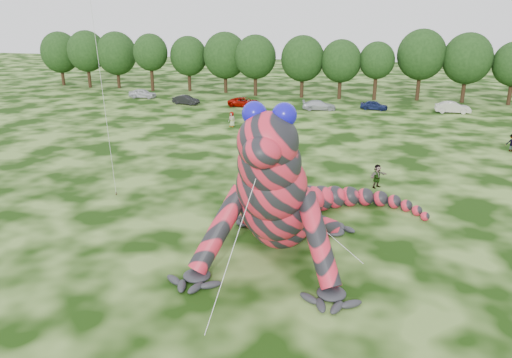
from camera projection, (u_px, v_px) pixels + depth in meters
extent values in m
plane|color=#16330A|center=(310.00, 293.00, 24.01)|extent=(240.00, 240.00, 0.00)
cylinder|color=silver|center=(100.00, 73.00, 31.63)|extent=(0.02, 0.02, 18.93)
cylinder|color=#382314|center=(116.00, 193.00, 36.79)|extent=(0.08, 0.08, 0.24)
imported|color=silver|center=(143.00, 93.00, 77.66)|extent=(4.28, 1.83, 1.44)
imported|color=black|center=(186.00, 100.00, 72.35)|extent=(4.16, 2.10, 1.31)
imported|color=#900902|center=(244.00, 102.00, 70.67)|extent=(4.74, 2.31, 1.30)
imported|color=#ABB0B5|center=(319.00, 105.00, 68.22)|extent=(4.82, 2.69, 1.32)
imported|color=#151F4C|center=(374.00, 105.00, 68.38)|extent=(3.91, 2.19, 1.26)
imported|color=#BAB5AC|center=(453.00, 107.00, 66.22)|extent=(4.56, 1.69, 1.49)
imported|color=gray|center=(512.00, 143.00, 48.04)|extent=(1.16, 0.74, 1.72)
imported|color=gray|center=(377.00, 176.00, 38.10)|extent=(1.52, 1.65, 1.84)
imported|color=gray|center=(232.00, 119.00, 58.27)|extent=(1.01, 0.84, 1.77)
imported|color=gray|center=(245.00, 155.00, 43.96)|extent=(0.75, 0.66, 1.72)
imported|color=gray|center=(276.00, 139.00, 48.97)|extent=(1.11, 1.14, 1.86)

